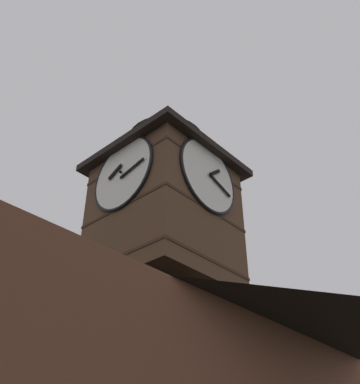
# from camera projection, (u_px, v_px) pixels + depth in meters

# --- Properties ---
(clock_tower) EXTENTS (4.56, 4.56, 7.30)m
(clock_tower) POSITION_uv_depth(u_px,v_px,m) (164.00, 206.00, 16.05)
(clock_tower) COLOR brown
(clock_tower) RESTS_ON building_main
(pine_tree_behind) EXTENTS (5.03, 5.03, 12.70)m
(pine_tree_behind) POSITION_uv_depth(u_px,v_px,m) (121.00, 382.00, 17.11)
(pine_tree_behind) COLOR #473323
(pine_tree_behind) RESTS_ON ground_plane
(moon) EXTENTS (2.06, 2.06, 2.06)m
(moon) POSITION_uv_depth(u_px,v_px,m) (32.00, 374.00, 45.24)
(moon) COLOR silver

